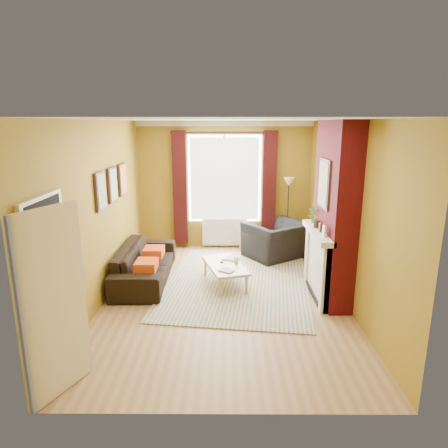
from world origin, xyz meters
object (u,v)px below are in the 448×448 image
at_px(armchair, 276,240).
at_px(coffee_table, 225,266).
at_px(wicker_stool, 248,240).
at_px(floor_lamp, 288,194).
at_px(sofa, 145,263).

distance_m(armchair, coffee_table, 1.80).
height_order(armchair, wicker_stool, armchair).
bearing_deg(floor_lamp, armchair, -120.94).
height_order(armchair, coffee_table, armchair).
bearing_deg(floor_lamp, wicker_stool, 180.00).
bearing_deg(wicker_stool, sofa, -138.43).
height_order(armchair, floor_lamp, floor_lamp).
relative_size(wicker_stool, floor_lamp, 0.28).
bearing_deg(sofa, coffee_table, -99.30).
xyz_separation_m(sofa, wicker_stool, (1.93, 1.71, -0.09)).
bearing_deg(armchair, floor_lamp, -155.27).
xyz_separation_m(wicker_stool, floor_lamp, (0.86, 0.00, 1.05)).
distance_m(sofa, wicker_stool, 2.58).
bearing_deg(armchair, wicker_stool, -74.80).
bearing_deg(sofa, floor_lamp, -59.05).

